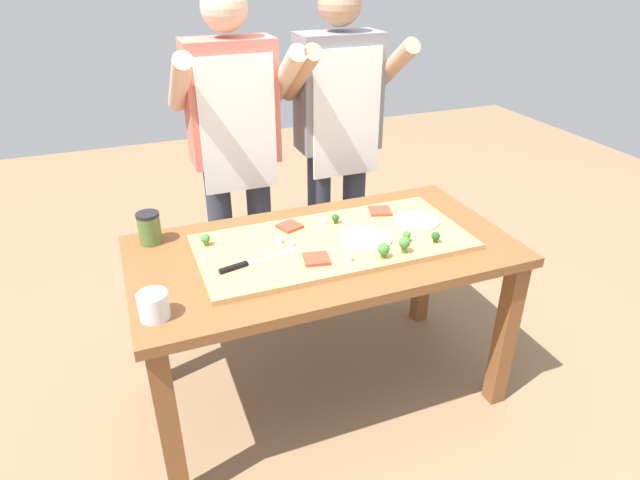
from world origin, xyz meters
The scene contains 25 objects.
ground_plane centered at (0.00, 0.00, 0.00)m, with size 8.00×8.00×0.00m, color #896B4C.
prep_table centered at (0.00, 0.00, 0.64)m, with size 1.50×0.78×0.75m.
cutting_board centered at (0.04, 0.00, 0.76)m, with size 1.07×0.50×0.02m, color tan.
chefs_knife centered at (-0.32, -0.06, 0.78)m, with size 0.30×0.09×0.02m.
pizza_whole_cheese_artichoke centered at (0.16, -0.04, 0.78)m, with size 0.21×0.21×0.02m.
pizza_whole_white_garlic centered at (0.43, 0.02, 0.78)m, with size 0.19×0.19×0.02m.
pizza_slice_center centered at (-0.09, 0.17, 0.78)m, with size 0.09×0.09×0.01m, color #BC3D28.
pizza_slice_near_right centered at (-0.08, -0.12, 0.78)m, with size 0.09×0.09×0.01m, color #BC3D28.
pizza_slice_near_left centered at (0.33, 0.16, 0.78)m, with size 0.09×0.09×0.01m, color #BC3D28.
broccoli_floret_back_left centered at (-0.44, 0.14, 0.80)m, with size 0.04×0.04×0.05m.
broccoli_floret_front_mid centered at (0.40, -0.16, 0.80)m, with size 0.03×0.03×0.05m.
broccoli_floret_center_right centered at (0.11, 0.13, 0.79)m, with size 0.03×0.03×0.04m.
broccoli_floret_back_mid centered at (0.25, -0.19, 0.81)m, with size 0.04×0.04×0.07m.
broccoli_floret_center_left centered at (0.30, -0.12, 0.80)m, with size 0.03×0.03×0.05m.
broccoli_floret_back_right centered at (0.16, -0.20, 0.80)m, with size 0.05×0.05×0.06m.
cheese_crumble_a centered at (-0.16, 0.06, 0.78)m, with size 0.02×0.02×0.02m, color white.
cheese_crumble_b centered at (0.35, -0.10, 0.78)m, with size 0.01×0.01×0.01m, color white.
cheese_crumble_c centered at (0.06, 0.15, 0.78)m, with size 0.02×0.02×0.02m, color white.
cheese_crumble_d centered at (-0.12, 0.02, 0.78)m, with size 0.01×0.01×0.01m, color silver.
cheese_crumble_e centered at (0.15, 0.10, 0.78)m, with size 0.01×0.01×0.01m, color white.
cheese_crumble_f centered at (0.03, -0.17, 0.78)m, with size 0.02×0.02×0.02m, color white.
flour_cup centered at (-0.67, -0.24, 0.79)m, with size 0.10×0.10×0.09m.
sauce_jar centered at (-0.63, 0.28, 0.81)m, with size 0.09×0.09×0.13m.
cook_left centered at (-0.18, 0.68, 1.00)m, with size 0.54×0.39×1.67m.
cook_right centered at (0.35, 0.68, 1.00)m, with size 0.54×0.39×1.67m.
Camera 1 is at (-0.69, -1.74, 1.78)m, focal length 30.46 mm.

